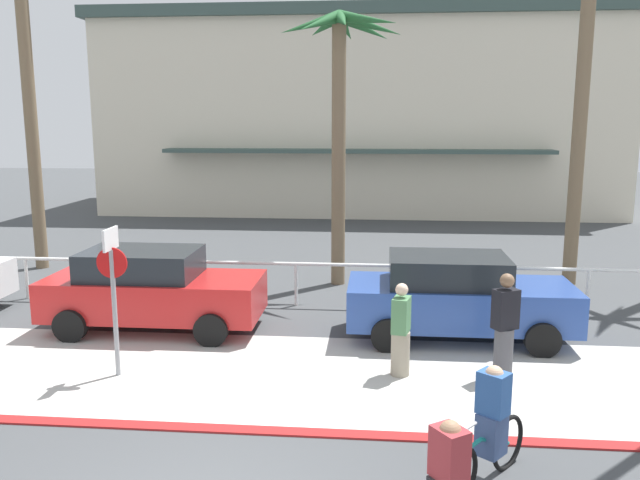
{
  "coord_description": "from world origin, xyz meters",
  "views": [
    {
      "loc": [
        1.89,
        -6.16,
        4.31
      ],
      "look_at": [
        0.79,
        6.0,
        2.04
      ],
      "focal_mm": 36.48,
      "sensor_mm": 36.0,
      "label": 1
    }
  ],
  "objects_px": {
    "palm_tree_2": "(339,74)",
    "palm_tree_3": "(591,0)",
    "car_red_1": "(152,289)",
    "stop_sign_bike_lane": "(113,281)",
    "cyclist_teal_0": "(490,429)",
    "pedestrian_1": "(401,334)",
    "palm_tree_1": "(23,4)",
    "pedestrian_0": "(504,330)",
    "car_blue_2": "(457,296)"
  },
  "relations": [
    {
      "from": "cyclist_teal_0",
      "to": "pedestrian_0",
      "type": "bearing_deg",
      "value": 76.81
    },
    {
      "from": "stop_sign_bike_lane",
      "to": "car_red_1",
      "type": "height_order",
      "value": "stop_sign_bike_lane"
    },
    {
      "from": "car_blue_2",
      "to": "pedestrian_0",
      "type": "xyz_separation_m",
      "value": [
        0.56,
        -1.96,
        -0.02
      ]
    },
    {
      "from": "palm_tree_2",
      "to": "cyclist_teal_0",
      "type": "bearing_deg",
      "value": -75.79
    },
    {
      "from": "palm_tree_1",
      "to": "stop_sign_bike_lane",
      "type": "bearing_deg",
      "value": -55.01
    },
    {
      "from": "pedestrian_1",
      "to": "palm_tree_3",
      "type": "bearing_deg",
      "value": 55.17
    },
    {
      "from": "stop_sign_bike_lane",
      "to": "car_blue_2",
      "type": "height_order",
      "value": "stop_sign_bike_lane"
    },
    {
      "from": "palm_tree_1",
      "to": "car_red_1",
      "type": "height_order",
      "value": "palm_tree_1"
    },
    {
      "from": "palm_tree_2",
      "to": "car_blue_2",
      "type": "xyz_separation_m",
      "value": [
        2.62,
        -4.21,
        -4.56
      ]
    },
    {
      "from": "pedestrian_0",
      "to": "pedestrian_1",
      "type": "bearing_deg",
      "value": -177.77
    },
    {
      "from": "cyclist_teal_0",
      "to": "pedestrian_1",
      "type": "height_order",
      "value": "pedestrian_1"
    },
    {
      "from": "palm_tree_2",
      "to": "car_red_1",
      "type": "relative_size",
      "value": 1.59
    },
    {
      "from": "palm_tree_1",
      "to": "car_blue_2",
      "type": "xyz_separation_m",
      "value": [
        11.39,
        -5.3,
        -6.57
      ]
    },
    {
      "from": "stop_sign_bike_lane",
      "to": "car_blue_2",
      "type": "bearing_deg",
      "value": 22.58
    },
    {
      "from": "palm_tree_1",
      "to": "palm_tree_2",
      "type": "xyz_separation_m",
      "value": [
        8.78,
        -1.09,
        -2.01
      ]
    },
    {
      "from": "pedestrian_0",
      "to": "palm_tree_2",
      "type": "bearing_deg",
      "value": 117.21
    },
    {
      "from": "car_red_1",
      "to": "cyclist_teal_0",
      "type": "bearing_deg",
      "value": -41.39
    },
    {
      "from": "palm_tree_3",
      "to": "cyclist_teal_0",
      "type": "relative_size",
      "value": 6.53
    },
    {
      "from": "palm_tree_1",
      "to": "pedestrian_1",
      "type": "height_order",
      "value": "palm_tree_1"
    },
    {
      "from": "palm_tree_2",
      "to": "palm_tree_3",
      "type": "xyz_separation_m",
      "value": [
        6.19,
        0.56,
        1.78
      ]
    },
    {
      "from": "car_blue_2",
      "to": "pedestrian_0",
      "type": "distance_m",
      "value": 2.04
    },
    {
      "from": "palm_tree_2",
      "to": "pedestrian_0",
      "type": "relative_size",
      "value": 3.85
    },
    {
      "from": "pedestrian_1",
      "to": "car_blue_2",
      "type": "bearing_deg",
      "value": 60.18
    },
    {
      "from": "cyclist_teal_0",
      "to": "palm_tree_1",
      "type": "bearing_deg",
      "value": 136.61
    },
    {
      "from": "stop_sign_bike_lane",
      "to": "pedestrian_1",
      "type": "xyz_separation_m",
      "value": [
        4.79,
        0.44,
        -0.93
      ]
    },
    {
      "from": "pedestrian_1",
      "to": "pedestrian_0",
      "type": "bearing_deg",
      "value": 2.23
    },
    {
      "from": "car_blue_2",
      "to": "pedestrian_0",
      "type": "height_order",
      "value": "pedestrian_0"
    },
    {
      "from": "car_red_1",
      "to": "car_blue_2",
      "type": "bearing_deg",
      "value": -0.1
    },
    {
      "from": "car_blue_2",
      "to": "pedestrian_1",
      "type": "bearing_deg",
      "value": -119.82
    },
    {
      "from": "stop_sign_bike_lane",
      "to": "palm_tree_3",
      "type": "xyz_separation_m",
      "value": [
        9.52,
        7.25,
        5.53
      ]
    },
    {
      "from": "palm_tree_3",
      "to": "pedestrian_0",
      "type": "height_order",
      "value": "palm_tree_3"
    },
    {
      "from": "cyclist_teal_0",
      "to": "pedestrian_0",
      "type": "distance_m",
      "value": 3.4
    },
    {
      "from": "palm_tree_2",
      "to": "pedestrian_1",
      "type": "bearing_deg",
      "value": -76.92
    },
    {
      "from": "palm_tree_2",
      "to": "cyclist_teal_0",
      "type": "xyz_separation_m",
      "value": [
        2.4,
        -9.48,
        -4.74
      ]
    },
    {
      "from": "stop_sign_bike_lane",
      "to": "palm_tree_2",
      "type": "xyz_separation_m",
      "value": [
        3.34,
        6.69,
        3.75
      ]
    },
    {
      "from": "palm_tree_1",
      "to": "cyclist_teal_0",
      "type": "distance_m",
      "value": 16.79
    },
    {
      "from": "stop_sign_bike_lane",
      "to": "car_red_1",
      "type": "relative_size",
      "value": 0.58
    },
    {
      "from": "palm_tree_3",
      "to": "cyclist_teal_0",
      "type": "bearing_deg",
      "value": -110.66
    },
    {
      "from": "palm_tree_3",
      "to": "car_red_1",
      "type": "relative_size",
      "value": 2.23
    },
    {
      "from": "car_red_1",
      "to": "pedestrian_1",
      "type": "relative_size",
      "value": 2.7
    },
    {
      "from": "car_red_1",
      "to": "pedestrian_1",
      "type": "bearing_deg",
      "value": -22.04
    },
    {
      "from": "car_blue_2",
      "to": "pedestrian_0",
      "type": "relative_size",
      "value": 2.42
    },
    {
      "from": "stop_sign_bike_lane",
      "to": "palm_tree_3",
      "type": "bearing_deg",
      "value": 37.28
    },
    {
      "from": "pedestrian_0",
      "to": "pedestrian_1",
      "type": "height_order",
      "value": "pedestrian_0"
    },
    {
      "from": "car_blue_2",
      "to": "cyclist_teal_0",
      "type": "xyz_separation_m",
      "value": [
        -0.22,
        -5.27,
        -0.18
      ]
    },
    {
      "from": "palm_tree_2",
      "to": "palm_tree_1",
      "type": "bearing_deg",
      "value": 172.95
    },
    {
      "from": "palm_tree_2",
      "to": "palm_tree_3",
      "type": "distance_m",
      "value": 6.46
    },
    {
      "from": "palm_tree_2",
      "to": "cyclist_teal_0",
      "type": "distance_m",
      "value": 10.87
    },
    {
      "from": "stop_sign_bike_lane",
      "to": "palm_tree_1",
      "type": "relative_size",
      "value": 0.26
    },
    {
      "from": "palm_tree_2",
      "to": "pedestrian_0",
      "type": "height_order",
      "value": "palm_tree_2"
    }
  ]
}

